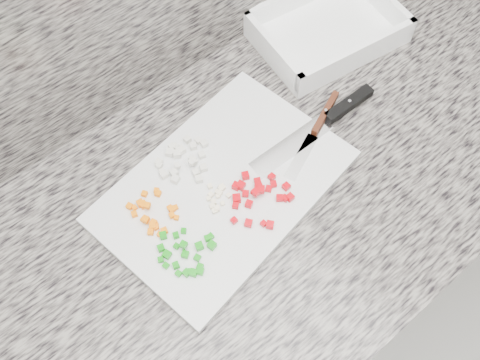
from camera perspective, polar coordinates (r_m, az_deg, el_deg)
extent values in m
cube|color=silver|center=(1.33, -1.59, -12.65)|extent=(3.92, 0.62, 0.86)
cube|color=slate|center=(0.91, -2.28, -4.62)|extent=(3.96, 0.64, 0.04)
cube|color=silver|center=(0.91, -1.77, -0.68)|extent=(0.45, 0.34, 0.01)
cube|color=orange|center=(0.90, -11.70, -2.76)|extent=(0.01, 0.01, 0.01)
cube|color=orange|center=(0.89, -10.26, -4.19)|extent=(0.01, 0.01, 0.01)
cube|color=orange|center=(0.88, -6.79, -4.02)|extent=(0.01, 0.01, 0.01)
cube|color=orange|center=(0.90, -10.54, -2.34)|extent=(0.01, 0.01, 0.01)
cube|color=orange|center=(0.87, -8.08, -5.39)|extent=(0.01, 0.01, 0.01)
cube|color=orange|center=(0.88, -7.27, -3.75)|extent=(0.01, 0.01, 0.01)
cube|color=orange|center=(0.87, -8.54, -5.75)|extent=(0.01, 0.01, 0.01)
cube|color=orange|center=(0.88, -10.04, -4.16)|extent=(0.01, 0.01, 0.01)
cube|color=orange|center=(0.88, -9.21, -4.53)|extent=(0.01, 0.01, 0.01)
cube|color=orange|center=(0.89, -11.21, -3.58)|extent=(0.01, 0.01, 0.01)
cube|color=orange|center=(0.88, -8.93, -4.83)|extent=(0.01, 0.01, 0.01)
cube|color=orange|center=(0.90, -10.58, -2.44)|extent=(0.01, 0.01, 0.01)
cube|color=orange|center=(0.88, -9.30, -4.87)|extent=(0.01, 0.01, 0.01)
cube|color=orange|center=(0.89, -7.48, -2.97)|extent=(0.01, 0.01, 0.01)
cube|color=orange|center=(0.89, -9.86, -2.70)|extent=(0.01, 0.01, 0.01)
cube|color=orange|center=(0.90, -10.26, -2.60)|extent=(0.01, 0.01, 0.01)
cube|color=orange|center=(0.90, -11.19, -2.92)|extent=(0.01, 0.01, 0.01)
cube|color=orange|center=(0.91, -8.89, -1.12)|extent=(0.01, 0.01, 0.01)
cube|color=orange|center=(0.91, -10.16, -1.46)|extent=(0.01, 0.01, 0.01)
cube|color=orange|center=(0.89, -6.90, -2.92)|extent=(0.01, 0.01, 0.01)
cube|color=orange|center=(0.90, -8.75, -1.43)|extent=(0.01, 0.01, 0.01)
cube|color=orange|center=(0.87, -9.52, -5.49)|extent=(0.01, 0.01, 0.01)
cube|color=orange|center=(0.88, -8.94, -5.04)|extent=(0.01, 0.01, 0.01)
cube|color=orange|center=(0.89, -7.26, -3.11)|extent=(0.01, 0.01, 0.01)
cube|color=silver|center=(0.93, -5.09, 2.24)|extent=(0.01, 0.01, 0.01)
cube|color=silver|center=(0.91, -6.71, 1.55)|extent=(0.01, 0.01, 0.01)
cube|color=silver|center=(0.93, -4.11, 2.68)|extent=(0.01, 0.01, 0.01)
cube|color=silver|center=(0.91, -4.71, 0.82)|extent=(0.01, 0.01, 0.01)
cube|color=silver|center=(0.95, -6.90, 3.61)|extent=(0.01, 0.01, 0.01)
cube|color=silver|center=(0.93, -8.62, 1.57)|extent=(0.01, 0.01, 0.01)
cube|color=silver|center=(0.94, -5.00, 3.63)|extent=(0.02, 0.02, 0.01)
cube|color=silver|center=(0.95, -7.24, 3.55)|extent=(0.01, 0.01, 0.01)
cube|color=silver|center=(0.94, -6.33, 3.19)|extent=(0.01, 0.01, 0.01)
cube|color=silver|center=(0.94, -3.85, 3.91)|extent=(0.01, 0.01, 0.01)
cube|color=silver|center=(0.92, -4.91, 1.93)|extent=(0.01, 0.01, 0.01)
cube|color=silver|center=(0.91, -6.92, 0.07)|extent=(0.02, 0.02, 0.01)
cube|color=silver|center=(0.92, -8.12, 0.57)|extent=(0.01, 0.01, 0.01)
cube|color=silver|center=(0.91, -5.15, 1.90)|extent=(0.01, 0.01, 0.01)
cube|color=silver|center=(0.94, -7.48, 2.94)|extent=(0.02, 0.02, 0.01)
cube|color=silver|center=(0.95, -5.65, 4.32)|extent=(0.01, 0.01, 0.01)
cube|color=silver|center=(0.92, -3.91, 1.33)|extent=(0.02, 0.02, 0.01)
cube|color=silver|center=(0.92, -7.06, 0.77)|extent=(0.01, 0.01, 0.01)
cube|color=silver|center=(0.93, -6.73, 2.79)|extent=(0.02, 0.02, 0.01)
cube|color=silver|center=(0.92, -8.30, 0.90)|extent=(0.01, 0.01, 0.01)
cube|color=silver|center=(0.95, -4.47, 4.21)|extent=(0.01, 0.01, 0.01)
cube|color=silver|center=(0.91, -4.41, 0.13)|extent=(0.02, 0.02, 0.01)
cube|color=silver|center=(0.93, -8.65, 1.89)|extent=(0.01, 0.01, 0.01)
cube|color=#0D8A0C|center=(0.84, -5.30, -9.74)|extent=(0.01, 0.01, 0.01)
cube|color=#0D8A0C|center=(0.84, -4.98, -9.85)|extent=(0.02, 0.02, 0.01)
cube|color=#0D8A0C|center=(0.84, -4.29, -9.23)|extent=(0.01, 0.01, 0.01)
cube|color=#0D8A0C|center=(0.87, -6.03, -5.43)|extent=(0.01, 0.01, 0.01)
cube|color=#0D8A0C|center=(0.87, -6.85, -5.89)|extent=(0.01, 0.01, 0.01)
cube|color=#0D8A0C|center=(0.86, -8.43, -7.19)|extent=(0.01, 0.01, 0.01)
cube|color=#0D8A0C|center=(0.87, -8.19, -5.89)|extent=(0.01, 0.01, 0.01)
cube|color=#0D8A0C|center=(0.85, -7.92, -9.03)|extent=(0.01, 0.01, 0.01)
cube|color=#0D8A0C|center=(0.84, -6.59, -9.88)|extent=(0.01, 0.01, 0.01)
cube|color=#0D8A0C|center=(0.84, -5.73, -9.83)|extent=(0.01, 0.01, 0.01)
cube|color=#0D8A0C|center=(0.85, -3.02, -6.97)|extent=(0.01, 0.01, 0.01)
cube|color=#0D8A0C|center=(0.86, -3.50, -6.23)|extent=(0.01, 0.01, 0.01)
cube|color=#0D8A0C|center=(0.86, -3.17, -6.03)|extent=(0.01, 0.01, 0.01)
cube|color=#0D8A0C|center=(0.85, -4.37, -7.05)|extent=(0.01, 0.01, 0.01)
cube|color=#0D8A0C|center=(0.84, -4.28, -9.67)|extent=(0.02, 0.02, 0.01)
cube|color=#0D8A0C|center=(0.85, -7.80, -7.88)|extent=(0.02, 0.02, 0.01)
cube|color=#0D8A0C|center=(0.85, -5.87, -7.91)|extent=(0.02, 0.02, 0.01)
cube|color=#0D8A0C|center=(0.85, -8.46, -8.39)|extent=(0.01, 0.01, 0.01)
cube|color=#0D8A0C|center=(0.86, -6.78, -7.03)|extent=(0.01, 0.01, 0.01)
cube|color=#0D8A0C|center=(0.85, -6.85, -9.03)|extent=(0.01, 0.01, 0.01)
cube|color=#0D8A0C|center=(0.85, -6.04, -6.89)|extent=(0.01, 0.01, 0.01)
cube|color=#0D8A0C|center=(0.85, -4.57, -8.26)|extent=(0.01, 0.01, 0.01)
cube|color=#C6020C|center=(0.90, 1.93, -0.95)|extent=(0.02, 0.02, 0.01)
cube|color=#C6020C|center=(0.90, -0.41, -0.65)|extent=(0.02, 0.02, 0.01)
cube|color=#C6020C|center=(0.89, 5.36, -1.85)|extent=(0.01, 0.01, 0.01)
cube|color=#C6020C|center=(0.90, 3.08, -0.93)|extent=(0.01, 0.01, 0.01)
cube|color=#C6020C|center=(0.90, 0.08, -0.59)|extent=(0.02, 0.02, 0.01)
cube|color=#C6020C|center=(0.88, 0.96, -2.58)|extent=(0.02, 0.02, 0.01)
cube|color=#C6020C|center=(0.91, 0.58, 0.46)|extent=(0.02, 0.02, 0.01)
cube|color=#C6020C|center=(0.87, -0.64, -4.33)|extent=(0.01, 0.01, 0.01)
cube|color=#C6020C|center=(0.90, 2.02, -0.70)|extent=(0.02, 0.02, 0.01)
cube|color=#C6020C|center=(0.90, 1.87, -0.14)|extent=(0.01, 0.01, 0.01)
cube|color=#C6020C|center=(0.87, 2.52, -4.66)|extent=(0.01, 0.01, 0.01)
cube|color=#C6020C|center=(0.87, 0.91, -4.62)|extent=(0.02, 0.02, 0.01)
cube|color=#C6020C|center=(0.90, 3.58, -0.44)|extent=(0.01, 0.01, 0.01)
cube|color=#C6020C|center=(0.89, 0.60, -1.47)|extent=(0.02, 0.02, 0.01)
cube|color=#C6020C|center=(0.91, 3.41, 0.34)|extent=(0.01, 0.01, 0.01)
cube|color=#C6020C|center=(0.88, 1.67, -1.31)|extent=(0.01, 0.01, 0.01)
cube|color=#C6020C|center=(0.87, 3.22, -4.80)|extent=(0.02, 0.02, 0.01)
cube|color=#C6020C|center=(0.90, 4.95, -0.68)|extent=(0.01, 0.01, 0.01)
cube|color=#C6020C|center=(0.89, -0.36, -2.00)|extent=(0.02, 0.02, 0.01)
cube|color=#C6020C|center=(0.89, 4.83, -1.94)|extent=(0.01, 0.01, 0.01)
cube|color=#C6020C|center=(0.88, -0.47, -2.74)|extent=(0.01, 0.01, 0.01)
cube|color=#C6020C|center=(0.89, 4.24, -1.92)|extent=(0.02, 0.02, 0.01)
cube|color=#C6020C|center=(0.88, 2.24, -1.02)|extent=(0.02, 0.02, 0.01)
cube|color=#F7E9BF|center=(0.89, -2.83, -2.36)|extent=(0.01, 0.01, 0.01)
cube|color=#F7E9BF|center=(0.88, -2.72, -3.30)|extent=(0.01, 0.01, 0.01)
cube|color=#F7E9BF|center=(0.89, -2.20, -1.42)|extent=(0.01, 0.01, 0.01)
cube|color=#F7E9BF|center=(0.90, -1.93, -0.74)|extent=(0.01, 0.01, 0.01)
cube|color=#F7E9BF|center=(0.90, -2.02, -0.95)|extent=(0.01, 0.01, 0.01)
cube|color=#F7E9BF|center=(0.90, -2.46, -1.25)|extent=(0.01, 0.01, 0.01)
cube|color=#F7E9BF|center=(0.89, -2.37, -1.73)|extent=(0.01, 0.01, 0.01)
cube|color=#F7E9BF|center=(0.90, -3.23, -0.68)|extent=(0.01, 0.01, 0.01)
cube|color=#F7E9BF|center=(0.88, -2.48, -3.05)|extent=(0.01, 0.01, 0.01)
cube|color=#F7E9BF|center=(0.90, -1.84, -0.84)|extent=(0.01, 0.01, 0.01)
cube|color=#F7E9BF|center=(0.89, -3.13, -1.61)|extent=(0.01, 0.01, 0.01)
cube|color=#F7E9BF|center=(0.89, -1.87, -2.53)|extent=(0.01, 0.01, 0.01)
cube|color=#F7E9BF|center=(0.88, -2.99, -2.84)|extent=(0.01, 0.01, 0.01)
cube|color=#F7E9BF|center=(0.89, -3.36, -1.98)|extent=(0.01, 0.01, 0.01)
cube|color=#F7E9BF|center=(0.89, -1.22, -1.68)|extent=(0.01, 0.01, 0.01)
cube|color=#F7E9BF|center=(0.88, -2.98, -2.73)|extent=(0.01, 0.01, 0.01)
cube|color=white|center=(0.95, 5.53, 3.65)|extent=(0.17, 0.04, 0.00)
cube|color=black|center=(1.01, 11.52, 7.94)|extent=(0.11, 0.02, 0.02)
cylinder|color=white|center=(1.00, 11.61, 8.25)|extent=(0.01, 0.01, 0.00)
cube|color=white|center=(0.94, 6.56, 2.46)|extent=(0.10, 0.06, 0.00)
cube|color=#451E11|center=(0.99, 9.06, 7.05)|extent=(0.10, 0.05, 0.02)
cylinder|color=white|center=(0.98, 9.13, 7.36)|extent=(0.01, 0.01, 0.00)
cube|color=white|center=(1.13, 9.17, 15.04)|extent=(0.30, 0.24, 0.01)
cube|color=white|center=(1.07, 12.39, 12.92)|extent=(0.28, 0.05, 0.04)
cube|color=white|center=(1.05, 3.48, 13.60)|extent=(0.04, 0.20, 0.04)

